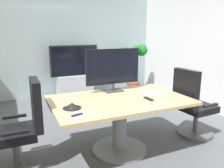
% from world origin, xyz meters
% --- Properties ---
extents(ground_plane, '(7.40, 7.40, 0.00)m').
position_xyz_m(ground_plane, '(0.00, 0.00, 0.00)').
color(ground_plane, '#515459').
extents(wall_back_glass_partition, '(5.29, 0.10, 2.78)m').
position_xyz_m(wall_back_glass_partition, '(0.00, 3.20, 1.39)').
color(wall_back_glass_partition, '#9EB2B7').
rests_on(wall_back_glass_partition, ground).
extents(conference_table, '(1.81, 1.14, 0.75)m').
position_xyz_m(conference_table, '(0.15, -0.05, 0.55)').
color(conference_table, tan).
rests_on(conference_table, ground).
extents(office_chair_left, '(0.60, 0.57, 1.09)m').
position_xyz_m(office_chair_left, '(-1.08, 0.05, 0.46)').
color(office_chair_left, '#4C4C51').
rests_on(office_chair_left, ground).
extents(office_chair_right, '(0.61, 0.58, 1.09)m').
position_xyz_m(office_chair_right, '(1.38, -0.13, 0.46)').
color(office_chair_right, '#4C4C51').
rests_on(office_chair_right, ground).
extents(tv_monitor, '(0.84, 0.18, 0.64)m').
position_xyz_m(tv_monitor, '(0.23, 0.35, 1.11)').
color(tv_monitor, '#333338').
rests_on(tv_monitor, conference_table).
extents(wall_display_unit, '(1.20, 0.36, 1.31)m').
position_xyz_m(wall_display_unit, '(0.30, 2.84, 0.44)').
color(wall_display_unit, '#B7BABC').
rests_on(wall_display_unit, ground).
extents(potted_plant, '(0.74, 0.56, 1.31)m').
position_xyz_m(potted_plant, '(1.84, 2.54, 0.87)').
color(potted_plant, brown).
rests_on(potted_plant, ground).
extents(conference_phone, '(0.22, 0.22, 0.07)m').
position_xyz_m(conference_phone, '(-0.53, -0.16, 0.78)').
color(conference_phone, black).
rests_on(conference_phone, conference_table).
extents(remote_control, '(0.06, 0.17, 0.02)m').
position_xyz_m(remote_control, '(0.48, -0.23, 0.76)').
color(remote_control, black).
rests_on(remote_control, conference_table).
extents(whiteboard_marker, '(0.13, 0.05, 0.02)m').
position_xyz_m(whiteboard_marker, '(-0.54, -0.42, 0.76)').
color(whiteboard_marker, '#1919A5').
rests_on(whiteboard_marker, conference_table).
extents(paper_notepad, '(0.25, 0.32, 0.01)m').
position_xyz_m(paper_notepad, '(0.70, 0.02, 0.76)').
color(paper_notepad, white).
rests_on(paper_notepad, conference_table).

